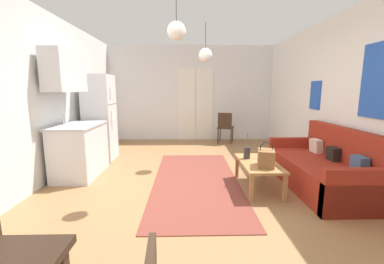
% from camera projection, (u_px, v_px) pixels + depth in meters
% --- Properties ---
extents(ground_plane, '(5.32, 8.09, 0.10)m').
position_uv_depth(ground_plane, '(196.00, 191.00, 3.80)').
color(ground_plane, '#996D44').
extents(wall_back, '(4.92, 0.13, 2.73)m').
position_uv_depth(wall_back, '(191.00, 94.00, 7.30)').
color(wall_back, silver).
rests_on(wall_back, ground_plane).
extents(wall_right, '(0.12, 7.69, 2.73)m').
position_uv_depth(wall_right, '(361.00, 98.00, 3.62)').
color(wall_right, white).
rests_on(wall_right, ground_plane).
extents(wall_left, '(0.12, 7.69, 2.73)m').
position_uv_depth(wall_left, '(25.00, 98.00, 3.51)').
color(wall_left, silver).
rests_on(wall_left, ground_plane).
extents(area_rug, '(1.35, 3.13, 0.01)m').
position_uv_depth(area_rug, '(196.00, 181.00, 4.09)').
color(area_rug, brown).
rests_on(area_rug, ground_plane).
extents(couch, '(0.89, 1.94, 0.92)m').
position_uv_depth(couch, '(324.00, 169.00, 3.78)').
color(couch, maroon).
rests_on(couch, ground_plane).
extents(coffee_table, '(0.53, 1.02, 0.41)m').
position_uv_depth(coffee_table, '(259.00, 165.00, 3.74)').
color(coffee_table, '#A87542').
rests_on(coffee_table, ground_plane).
extents(bamboo_vase, '(0.10, 0.10, 0.40)m').
position_uv_depth(bamboo_vase, '(247.00, 153.00, 3.91)').
color(bamboo_vase, '#2D2D33').
rests_on(bamboo_vase, coffee_table).
extents(handbag, '(0.29, 0.34, 0.35)m').
position_uv_depth(handbag, '(266.00, 158.00, 3.50)').
color(handbag, brown).
rests_on(handbag, coffee_table).
extents(refrigerator, '(0.58, 0.61, 1.78)m').
position_uv_depth(refrigerator, '(100.00, 118.00, 5.27)').
color(refrigerator, white).
rests_on(refrigerator, ground_plane).
extents(kitchen_counter, '(0.65, 1.12, 2.11)m').
position_uv_depth(kitchen_counter, '(77.00, 130.00, 4.26)').
color(kitchen_counter, silver).
rests_on(kitchen_counter, ground_plane).
extents(accent_chair, '(0.52, 0.51, 0.85)m').
position_uv_depth(accent_chair, '(225.00, 126.00, 6.90)').
color(accent_chair, '#382619').
rests_on(accent_chair, ground_plane).
extents(pendant_lamp_near, '(0.24, 0.24, 0.61)m').
position_uv_depth(pendant_lamp_near, '(176.00, 31.00, 3.24)').
color(pendant_lamp_near, black).
extents(pendant_lamp_far, '(0.26, 0.26, 0.73)m').
position_uv_depth(pendant_lamp_far, '(205.00, 55.00, 4.77)').
color(pendant_lamp_far, black).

